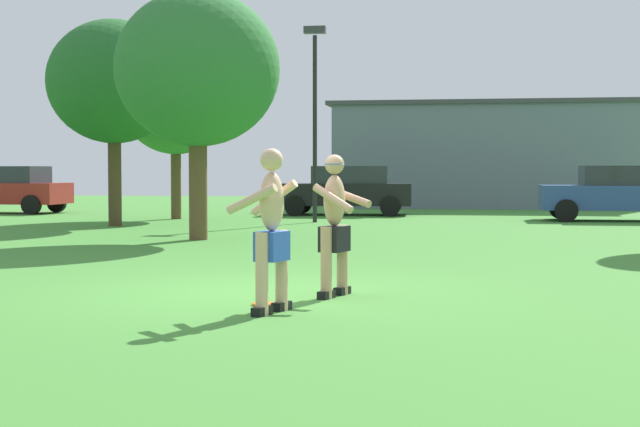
% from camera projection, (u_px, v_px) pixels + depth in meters
% --- Properties ---
extents(ground_plane, '(80.00, 80.00, 0.00)m').
position_uv_depth(ground_plane, '(261.00, 293.00, 11.44)').
color(ground_plane, '#428433').
extents(player_with_cap, '(0.67, 0.81, 1.66)m').
position_uv_depth(player_with_cap, '(335.00, 219.00, 11.03)').
color(player_with_cap, black).
rests_on(player_with_cap, ground_plane).
extents(player_in_blue, '(0.69, 0.68, 1.69)m').
position_uv_depth(player_in_blue, '(271.00, 227.00, 9.77)').
color(player_in_blue, black).
rests_on(player_in_blue, ground_plane).
extents(frisbee, '(0.27, 0.27, 0.03)m').
position_uv_depth(frisbee, '(264.00, 304.00, 10.36)').
color(frisbee, orange).
rests_on(frisbee, ground_plane).
extents(car_red_near_post, '(4.35, 2.13, 1.58)m').
position_uv_depth(car_red_near_post, '(4.00, 189.00, 32.29)').
color(car_red_near_post, maroon).
rests_on(car_red_near_post, ground_plane).
extents(car_blue_mid_lot, '(4.32, 2.07, 1.58)m').
position_uv_depth(car_blue_mid_lot, '(619.00, 192.00, 27.35)').
color(car_blue_mid_lot, '#2D478C').
rests_on(car_blue_mid_lot, ground_plane).
extents(car_black_far_end, '(4.39, 2.21, 1.58)m').
position_uv_depth(car_black_far_end, '(346.00, 190.00, 30.87)').
color(car_black_far_end, black).
rests_on(car_black_far_end, ground_plane).
extents(lamp_post, '(0.60, 0.24, 5.43)m').
position_uv_depth(lamp_post, '(315.00, 102.00, 26.51)').
color(lamp_post, black).
rests_on(lamp_post, ground_plane).
extents(outbuilding_behind_lot, '(11.96, 5.24, 4.05)m').
position_uv_depth(outbuilding_behind_lot, '(486.00, 155.00, 37.50)').
color(outbuilding_behind_lot, slate).
rests_on(outbuilding_behind_lot, ground_plane).
extents(tree_left_field, '(3.29, 3.29, 5.16)m').
position_uv_depth(tree_left_field, '(175.00, 100.00, 28.27)').
color(tree_left_field, brown).
rests_on(tree_left_field, ground_plane).
extents(tree_right_field, '(3.43, 3.43, 5.33)m').
position_uv_depth(tree_right_field, '(114.00, 82.00, 24.63)').
color(tree_right_field, '#4C3823').
rests_on(tree_right_field, ground_plane).
extents(tree_behind_players, '(3.44, 3.44, 5.19)m').
position_uv_depth(tree_behind_players, '(197.00, 70.00, 19.87)').
color(tree_behind_players, brown).
rests_on(tree_behind_players, ground_plane).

